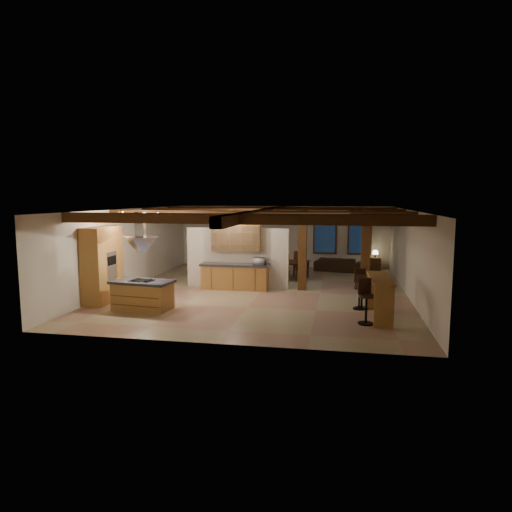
{
  "coord_description": "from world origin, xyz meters",
  "views": [
    {
      "loc": [
        2.73,
        -15.74,
        3.34
      ],
      "look_at": [
        -0.3,
        0.5,
        1.19
      ],
      "focal_mm": 32.0,
      "sensor_mm": 36.0,
      "label": 1
    }
  ],
  "objects": [
    {
      "name": "ground",
      "position": [
        0.0,
        0.0,
        0.0
      ],
      "size": [
        12.0,
        12.0,
        0.0
      ],
      "primitive_type": "plane",
      "color": "tan",
      "rests_on": "ground"
    },
    {
      "name": "room_walls",
      "position": [
        0.0,
        0.0,
        1.78
      ],
      "size": [
        12.0,
        12.0,
        12.0
      ],
      "color": "beige",
      "rests_on": "ground"
    },
    {
      "name": "ceiling_beams",
      "position": [
        0.0,
        0.0,
        2.76
      ],
      "size": [
        10.0,
        12.0,
        0.28
      ],
      "color": "#412410",
      "rests_on": "room_walls"
    },
    {
      "name": "timber_posts",
      "position": [
        2.5,
        0.5,
        1.76
      ],
      "size": [
        2.5,
        0.3,
        2.9
      ],
      "color": "#412410",
      "rests_on": "ground"
    },
    {
      "name": "partition_wall",
      "position": [
        -1.0,
        0.5,
        1.1
      ],
      "size": [
        3.8,
        0.18,
        2.2
      ],
      "primitive_type": "cube",
      "color": "beige",
      "rests_on": "ground"
    },
    {
      "name": "pantry_cabinet",
      "position": [
        -4.67,
        -2.6,
        1.2
      ],
      "size": [
        0.67,
        1.6,
        2.4
      ],
      "color": "#A57635",
      "rests_on": "ground"
    },
    {
      "name": "back_counter",
      "position": [
        -1.0,
        0.11,
        0.48
      ],
      "size": [
        2.5,
        0.66,
        0.94
      ],
      "color": "#A57635",
      "rests_on": "ground"
    },
    {
      "name": "upper_display_cabinet",
      "position": [
        -1.0,
        0.31,
        1.85
      ],
      "size": [
        1.8,
        0.36,
        0.95
      ],
      "color": "#A57635",
      "rests_on": "partition_wall"
    },
    {
      "name": "range_hood",
      "position": [
        -3.03,
        -3.29,
        1.78
      ],
      "size": [
        1.1,
        1.1,
        1.4
      ],
      "color": "silver",
      "rests_on": "room_walls"
    },
    {
      "name": "back_windows",
      "position": [
        2.8,
        5.93,
        1.5
      ],
      "size": [
        2.7,
        0.07,
        1.7
      ],
      "color": "#412410",
      "rests_on": "room_walls"
    },
    {
      "name": "framed_art",
      "position": [
        -1.5,
        5.94,
        1.7
      ],
      "size": [
        0.65,
        0.05,
        0.85
      ],
      "color": "#412410",
      "rests_on": "room_walls"
    },
    {
      "name": "recessed_cans",
      "position": [
        -2.53,
        -1.93,
        2.87
      ],
      "size": [
        3.16,
        2.46,
        0.03
      ],
      "color": "silver",
      "rests_on": "room_walls"
    },
    {
      "name": "kitchen_island",
      "position": [
        -3.03,
        -3.29,
        0.45
      ],
      "size": [
        1.89,
        1.16,
        0.89
      ],
      "color": "#A57635",
      "rests_on": "ground"
    },
    {
      "name": "dining_table",
      "position": [
        0.45,
        2.71,
        0.36
      ],
      "size": [
        2.15,
        1.39,
        0.71
      ],
      "primitive_type": "imported",
      "rotation": [
        0.0,
        0.0,
        -0.13
      ],
      "color": "#371B0D",
      "rests_on": "ground"
    },
    {
      "name": "sofa",
      "position": [
        2.66,
        5.0,
        0.31
      ],
      "size": [
        2.22,
        1.16,
        0.62
      ],
      "primitive_type": "imported",
      "rotation": [
        0.0,
        0.0,
        2.98
      ],
      "color": "black",
      "rests_on": "ground"
    },
    {
      "name": "microwave",
      "position": [
        -0.1,
        0.11,
        1.06
      ],
      "size": [
        0.46,
        0.35,
        0.23
      ],
      "primitive_type": "imported",
      "rotation": [
        0.0,
        0.0,
        2.99
      ],
      "color": "#B5B6BA",
      "rests_on": "back_counter"
    },
    {
      "name": "bar_counter",
      "position": [
        3.83,
        -2.99,
        0.77
      ],
      "size": [
        0.63,
        2.2,
        1.15
      ],
      "color": "#A57635",
      "rests_on": "ground"
    },
    {
      "name": "side_table",
      "position": [
        4.31,
        5.54,
        0.29
      ],
      "size": [
        0.5,
        0.5,
        0.59
      ],
      "primitive_type": "cube",
      "rotation": [
        0.0,
        0.0,
        0.07
      ],
      "color": "#412410",
      "rests_on": "ground"
    },
    {
      "name": "table_lamp",
      "position": [
        4.31,
        5.54,
        0.82
      ],
      "size": [
        0.28,
        0.28,
        0.33
      ],
      "color": "black",
      "rests_on": "side_table"
    },
    {
      "name": "bar_stool_a",
      "position": [
        3.43,
        -3.66,
        0.61
      ],
      "size": [
        0.44,
        0.45,
        1.2
      ],
      "color": "black",
      "rests_on": "ground"
    },
    {
      "name": "bar_stool_b",
      "position": [
        3.38,
        -1.97,
        0.61
      ],
      "size": [
        0.45,
        0.46,
        1.19
      ],
      "color": "black",
      "rests_on": "ground"
    },
    {
      "name": "bar_stool_c",
      "position": [
        3.33,
        -2.05,
        0.52
      ],
      "size": [
        0.36,
        0.37,
        1.03
      ],
      "color": "black",
      "rests_on": "ground"
    },
    {
      "name": "dining_chairs",
      "position": [
        0.45,
        2.71,
        0.55
      ],
      "size": [
        1.91,
        1.91,
        1.07
      ],
      "color": "#412410",
      "rests_on": "ground"
    }
  ]
}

